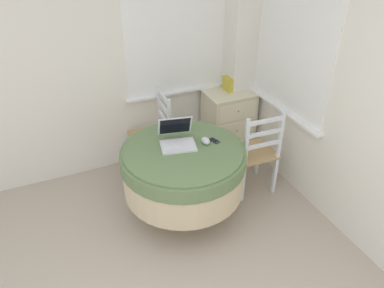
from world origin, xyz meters
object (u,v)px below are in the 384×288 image
computer_mouse (206,141)px  corner_cabinet (228,122)px  laptop (177,139)px  dining_chair_near_back_window (154,135)px  cell_phone (214,141)px  storage_box (231,83)px  dining_chair_near_right_window (255,153)px  round_dining_table (183,167)px

computer_mouse → corner_cabinet: 1.15m
laptop → dining_chair_near_back_window: size_ratio=0.40×
cell_phone → corner_cabinet: (0.61, 0.83, -0.37)m
storage_box → laptop: bearing=-141.2°
computer_mouse → dining_chair_near_back_window: size_ratio=0.11×
cell_phone → dining_chair_near_right_window: size_ratio=0.12×
round_dining_table → dining_chair_near_back_window: dining_chair_near_back_window is taller
laptop → cell_phone: bearing=-17.3°
round_dining_table → corner_cabinet: corner_cabinet is taller
round_dining_table → cell_phone: (0.30, 0.01, 0.19)m
dining_chair_near_back_window → storage_box: (0.96, 0.09, 0.39)m
round_dining_table → laptop: (-0.01, 0.11, 0.24)m
dining_chair_near_right_window → corner_cabinet: dining_chair_near_right_window is taller
laptop → computer_mouse: bearing=-23.6°
cell_phone → storage_box: (0.65, 0.88, 0.08)m
cell_phone → dining_chair_near_back_window: size_ratio=0.12×
dining_chair_near_back_window → corner_cabinet: bearing=2.5°
laptop → round_dining_table: bearing=-84.4°
dining_chair_near_back_window → storage_box: 1.04m
laptop → computer_mouse: size_ratio=3.52×
round_dining_table → cell_phone: cell_phone is taller
dining_chair_near_back_window → corner_cabinet: 0.92m
laptop → dining_chair_near_right_window: size_ratio=0.40×
corner_cabinet → computer_mouse: bearing=-130.0°
cell_phone → dining_chair_near_back_window: 0.90m
computer_mouse → storage_box: storage_box is taller
computer_mouse → cell_phone: 0.09m
laptop → computer_mouse: laptop is taller
storage_box → dining_chair_near_back_window: bearing=-174.7°
round_dining_table → dining_chair_near_right_window: dining_chair_near_right_window is taller
computer_mouse → cell_phone: size_ratio=0.92×
dining_chair_near_back_window → storage_box: size_ratio=5.60×
round_dining_table → laptop: 0.26m
round_dining_table → laptop: size_ratio=2.95×
computer_mouse → dining_chair_near_right_window: size_ratio=0.11×
dining_chair_near_back_window → corner_cabinet: dining_chair_near_back_window is taller
dining_chair_near_right_window → computer_mouse: bearing=-173.3°
laptop → computer_mouse: (0.23, -0.10, -0.02)m
laptop → cell_phone: size_ratio=3.24×
round_dining_table → dining_chair_near_right_window: size_ratio=1.18×
laptop → dining_chair_near_right_window: bearing=-2.3°
dining_chair_near_right_window → cell_phone: bearing=-172.4°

